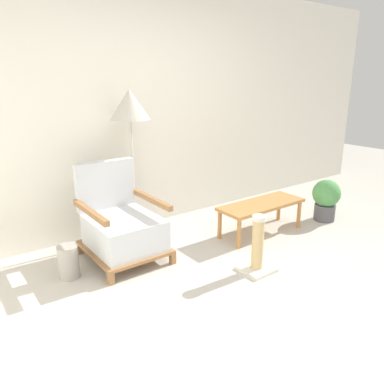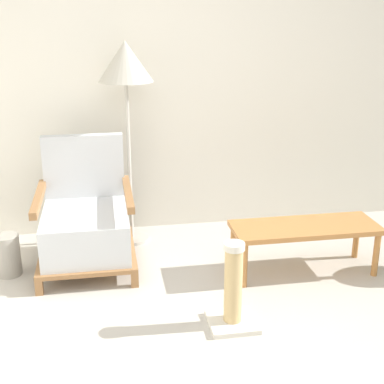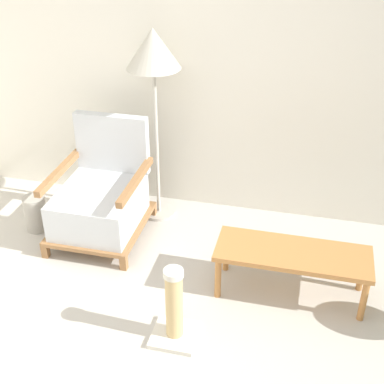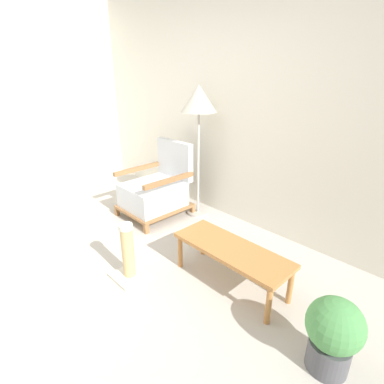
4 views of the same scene
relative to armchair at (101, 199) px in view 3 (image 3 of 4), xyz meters
name	(u,v)px [view 3 (image 3 of 4)]	position (x,y,z in m)	size (l,w,h in m)	color
ground_plane	(123,384)	(0.66, -1.38, -0.32)	(14.00, 14.00, 0.00)	#B7B2A8
wall_back	(204,50)	(0.66, 0.67, 1.03)	(8.00, 0.06, 2.70)	silver
armchair	(101,199)	(0.00, 0.00, 0.00)	(0.67, 0.77, 0.90)	olive
floor_lamp	(153,57)	(0.35, 0.39, 1.03)	(0.41, 0.41, 1.56)	#B7B2A8
coffee_table	(293,257)	(1.51, -0.37, -0.01)	(1.03, 0.38, 0.35)	#B2753D
vase	(36,213)	(-0.55, -0.07, -0.17)	(0.18, 0.18, 0.30)	#9E998E
scratching_post	(174,312)	(0.85, -0.96, -0.12)	(0.28, 0.28, 0.53)	beige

